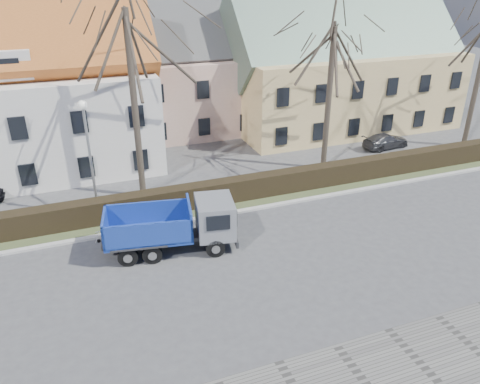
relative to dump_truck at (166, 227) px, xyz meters
name	(u,v)px	position (x,y,z in m)	size (l,w,h in m)	color
ground	(222,267)	(1.96, -2.26, -1.26)	(120.00, 120.00, 0.00)	#454547
curb_far	(194,219)	(1.96, 2.34, -1.20)	(80.00, 0.30, 0.12)	#ADABA7
grass_strip	(187,206)	(1.96, 3.94, -1.21)	(80.00, 3.00, 0.10)	#3F4B2A
hedge	(187,198)	(1.96, 3.74, -0.61)	(60.00, 0.90, 1.30)	black
building_pink	(189,80)	(5.96, 17.74, 2.74)	(10.80, 8.80, 8.00)	#C89E8D
building_yellow	(339,73)	(17.96, 14.74, 2.99)	(18.80, 10.80, 8.50)	#D5B675
tree_1	(133,89)	(-0.04, 6.24, 5.07)	(9.20, 9.20, 12.65)	#372F26
tree_2	(330,86)	(11.96, 6.24, 4.24)	(8.00, 8.00, 11.00)	#372F26
tree_3	(479,76)	(23.96, 6.24, 3.97)	(7.60, 7.60, 10.45)	#372F26
dump_truck	(166,227)	(0.00, 0.00, 0.00)	(6.29, 2.34, 2.51)	navy
streetlight	(91,160)	(-2.74, 4.74, 1.94)	(0.50, 0.50, 6.39)	#979899
cart_frame	(97,237)	(-3.06, 1.84, -0.91)	(0.75, 0.43, 0.69)	silver
parked_car_b	(386,141)	(18.22, 8.03, -0.72)	(1.49, 3.67, 1.07)	#37373B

